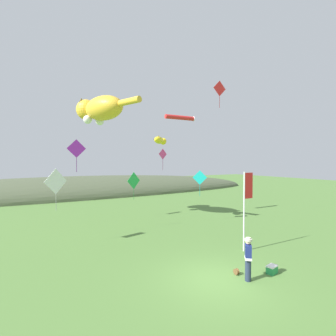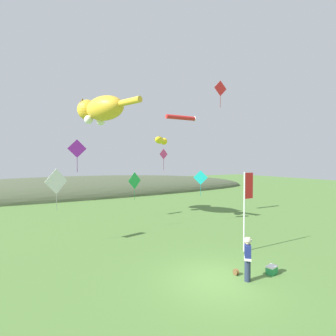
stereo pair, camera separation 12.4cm
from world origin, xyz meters
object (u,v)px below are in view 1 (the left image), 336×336
at_px(kite_tube_streamer, 180,118).
at_px(kite_diamond_teal, 200,178).
at_px(festival_attendant, 248,258).
at_px(festival_banner_pole, 246,199).
at_px(kite_spool, 236,272).
at_px(kite_diamond_red, 220,89).
at_px(kite_fish_windsock, 160,140).
at_px(kite_diamond_white, 56,182).
at_px(picnic_cooler, 272,269).
at_px(kite_diamond_pink, 163,154).
at_px(kite_diamond_green, 134,181).
at_px(kite_diamond_violet, 76,149).
at_px(kite_giant_cat, 100,109).

bearing_deg(kite_tube_streamer, kite_diamond_teal, -76.86).
bearing_deg(festival_attendant, festival_banner_pole, 44.88).
distance_m(festival_attendant, kite_spool, 1.05).
bearing_deg(kite_diamond_red, kite_fish_windsock, 157.04).
relative_size(kite_diamond_white, kite_diamond_red, 1.11).
xyz_separation_m(picnic_cooler, kite_diamond_pink, (1.19, 11.97, 5.22)).
relative_size(kite_diamond_teal, kite_diamond_green, 0.86).
bearing_deg(kite_fish_windsock, kite_diamond_violet, -173.49).
bearing_deg(picnic_cooler, kite_fish_windsock, 89.46).
bearing_deg(kite_diamond_red, kite_diamond_pink, 134.65).
distance_m(kite_tube_streamer, kite_diamond_pink, 3.44).
bearing_deg(kite_diamond_red, kite_spool, -126.62).
relative_size(kite_diamond_red, kite_diamond_pink, 1.18).
height_order(picnic_cooler, kite_fish_windsock, kite_fish_windsock).
bearing_deg(kite_tube_streamer, kite_giant_cat, 163.15).
bearing_deg(kite_tube_streamer, festival_banner_pole, -98.43).
relative_size(kite_giant_cat, kite_diamond_pink, 3.88).
xyz_separation_m(festival_attendant, kite_diamond_pink, (2.61, 11.94, 4.44)).
bearing_deg(kite_spool, kite_fish_windsock, 81.24).
height_order(kite_diamond_white, kite_diamond_red, kite_diamond_red).
xyz_separation_m(festival_attendant, kite_tube_streamer, (3.90, 11.22, 7.54)).
bearing_deg(kite_diamond_red, kite_diamond_violet, 173.95).
height_order(kite_fish_windsock, kite_tube_streamer, kite_tube_streamer).
distance_m(kite_tube_streamer, kite_diamond_green, 6.66).
bearing_deg(picnic_cooler, kite_diamond_violet, 122.58).
bearing_deg(kite_diamond_green, kite_diamond_pink, -32.72).
bearing_deg(kite_diamond_green, kite_diamond_red, -40.99).
bearing_deg(kite_diamond_white, kite_tube_streamer, 15.29).
relative_size(kite_giant_cat, kite_fish_windsock, 3.71).
height_order(kite_diamond_teal, kite_diamond_white, kite_diamond_white).
height_order(festival_banner_pole, kite_diamond_pink, kite_diamond_pink).
bearing_deg(kite_diamond_green, kite_diamond_teal, -47.14).
relative_size(kite_diamond_white, kite_diamond_pink, 1.31).
distance_m(kite_fish_windsock, kite_diamond_pink, 2.12).
relative_size(kite_spool, kite_diamond_green, 0.11).
bearing_deg(kite_fish_windsock, kite_diamond_red, -22.96).
distance_m(festival_attendant, kite_diamond_green, 13.48).
bearing_deg(kite_spool, picnic_cooler, -25.76).
distance_m(festival_banner_pole, kite_diamond_teal, 6.78).
xyz_separation_m(kite_giant_cat, kite_diamond_green, (2.90, 0.17, -5.77)).
bearing_deg(kite_diamond_violet, kite_diamond_white, -137.05).
relative_size(kite_diamond_white, kite_diamond_violet, 1.15).
xyz_separation_m(kite_fish_windsock, kite_diamond_green, (-1.00, 2.83, -3.30)).
bearing_deg(kite_giant_cat, kite_diamond_green, 3.41).
bearing_deg(festival_attendant, kite_diamond_white, 126.26).
relative_size(kite_tube_streamer, kite_diamond_green, 1.17).
bearing_deg(kite_spool, kite_diamond_red, 53.38).
height_order(kite_spool, kite_diamond_violet, kite_diamond_violet).
bearing_deg(festival_attendant, kite_diamond_violet, 116.34).
relative_size(kite_giant_cat, kite_tube_streamer, 2.52).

